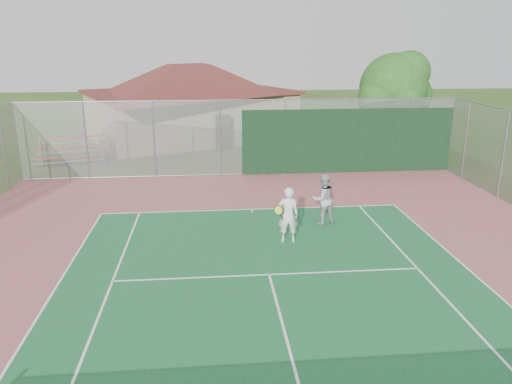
% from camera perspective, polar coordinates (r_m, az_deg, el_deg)
% --- Properties ---
extents(back_fence, '(20.08, 0.11, 3.53)m').
position_cam_1_polar(back_fence, '(23.34, 3.59, 6.03)').
color(back_fence, gray).
rests_on(back_fence, ground).
extents(side_fence_right, '(0.08, 9.00, 3.50)m').
position_cam_1_polar(side_fence_right, '(21.92, 26.43, 3.82)').
color(side_fence_right, gray).
rests_on(side_fence_right, ground).
extents(clubhouse, '(15.24, 13.09, 5.55)m').
position_cam_1_polar(clubhouse, '(32.60, -7.56, 11.01)').
color(clubhouse, tan).
rests_on(clubhouse, ground).
extents(bleachers, '(3.69, 2.68, 1.21)m').
position_cam_1_polar(bleachers, '(27.80, -20.35, 4.58)').
color(bleachers, '#AF3628').
rests_on(bleachers, ground).
extents(tree, '(4.03, 3.82, 5.62)m').
position_cam_1_polar(tree, '(26.59, 15.62, 11.18)').
color(tree, '#382314').
rests_on(tree, ground).
extents(player_white_front, '(0.85, 0.68, 1.77)m').
position_cam_1_polar(player_white_front, '(15.36, 3.67, -2.68)').
color(player_white_front, silver).
rests_on(player_white_front, ground).
extents(player_grey_back, '(1.00, 0.88, 1.75)m').
position_cam_1_polar(player_grey_back, '(17.06, 7.67, -0.87)').
color(player_grey_back, '#A4A6A9').
rests_on(player_grey_back, ground).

